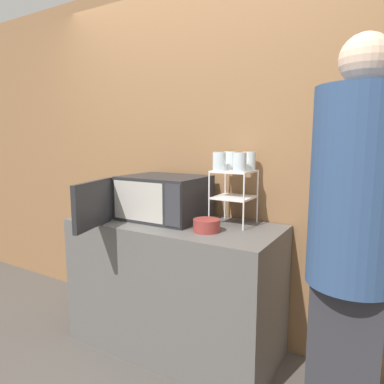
{
  "coord_description": "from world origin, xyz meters",
  "views": [
    {
      "loc": [
        1.24,
        -1.53,
        1.42
      ],
      "look_at": [
        0.12,
        0.35,
        1.09
      ],
      "focal_mm": 32.0,
      "sensor_mm": 36.0,
      "label": 1
    }
  ],
  "objects_px": {
    "bowl": "(207,226)",
    "person": "(352,244)",
    "glass_back_right": "(249,161)",
    "microwave": "(161,198)",
    "glass_front_left": "(219,161)",
    "glass_back_left": "(230,160)",
    "dish_rack": "(234,186)",
    "glass_front_right": "(240,162)"
  },
  "relations": [
    {
      "from": "bowl",
      "to": "person",
      "type": "xyz_separation_m",
      "value": [
        0.82,
        -0.33,
        0.1
      ]
    },
    {
      "from": "glass_back_right",
      "to": "microwave",
      "type": "bearing_deg",
      "value": -160.23
    },
    {
      "from": "glass_front_left",
      "to": "person",
      "type": "height_order",
      "value": "person"
    },
    {
      "from": "bowl",
      "to": "person",
      "type": "height_order",
      "value": "person"
    },
    {
      "from": "person",
      "to": "glass_front_left",
      "type": "bearing_deg",
      "value": 148.34
    },
    {
      "from": "microwave",
      "to": "person",
      "type": "height_order",
      "value": "person"
    },
    {
      "from": "microwave",
      "to": "glass_back_left",
      "type": "distance_m",
      "value": 0.53
    },
    {
      "from": "bowl",
      "to": "person",
      "type": "relative_size",
      "value": 0.09
    },
    {
      "from": "microwave",
      "to": "glass_front_left",
      "type": "xyz_separation_m",
      "value": [
        0.41,
        0.05,
        0.26
      ]
    },
    {
      "from": "microwave",
      "to": "glass_back_left",
      "type": "height_order",
      "value": "glass_back_left"
    },
    {
      "from": "dish_rack",
      "to": "glass_front_right",
      "type": "distance_m",
      "value": 0.18
    },
    {
      "from": "glass_front_right",
      "to": "person",
      "type": "xyz_separation_m",
      "value": [
        0.69,
        -0.51,
        -0.27
      ]
    },
    {
      "from": "glass_back_right",
      "to": "glass_front_right",
      "type": "distance_m",
      "value": 0.15
    },
    {
      "from": "microwave",
      "to": "person",
      "type": "bearing_deg",
      "value": -20.27
    },
    {
      "from": "glass_front_left",
      "to": "glass_back_right",
      "type": "distance_m",
      "value": 0.2
    },
    {
      "from": "glass_front_left",
      "to": "glass_front_right",
      "type": "height_order",
      "value": "same"
    },
    {
      "from": "glass_back_right",
      "to": "person",
      "type": "height_order",
      "value": "person"
    },
    {
      "from": "microwave",
      "to": "dish_rack",
      "type": "bearing_deg",
      "value": 14.37
    },
    {
      "from": "glass_back_left",
      "to": "bowl",
      "type": "height_order",
      "value": "glass_back_left"
    },
    {
      "from": "dish_rack",
      "to": "glass_front_left",
      "type": "relative_size",
      "value": 3.0
    },
    {
      "from": "dish_rack",
      "to": "microwave",
      "type": "bearing_deg",
      "value": -165.63
    },
    {
      "from": "glass_back_left",
      "to": "glass_front_right",
      "type": "bearing_deg",
      "value": -48.15
    },
    {
      "from": "dish_rack",
      "to": "glass_front_right",
      "type": "relative_size",
      "value": 3.0
    },
    {
      "from": "glass_back_right",
      "to": "bowl",
      "type": "distance_m",
      "value": 0.51
    },
    {
      "from": "glass_back_right",
      "to": "person",
      "type": "relative_size",
      "value": 0.06
    },
    {
      "from": "microwave",
      "to": "glass_back_right",
      "type": "bearing_deg",
      "value": 19.77
    },
    {
      "from": "glass_front_right",
      "to": "person",
      "type": "distance_m",
      "value": 0.9
    },
    {
      "from": "dish_rack",
      "to": "glass_front_left",
      "type": "xyz_separation_m",
      "value": [
        -0.07,
        -0.07,
        0.16
      ]
    },
    {
      "from": "dish_rack",
      "to": "person",
      "type": "relative_size",
      "value": 0.19
    },
    {
      "from": "glass_front_right",
      "to": "glass_back_left",
      "type": "xyz_separation_m",
      "value": [
        -0.13,
        0.15,
        0.0
      ]
    },
    {
      "from": "glass_front_left",
      "to": "bowl",
      "type": "relative_size",
      "value": 0.72
    },
    {
      "from": "glass_back_left",
      "to": "bowl",
      "type": "relative_size",
      "value": 0.72
    },
    {
      "from": "glass_front_right",
      "to": "glass_back_left",
      "type": "relative_size",
      "value": 1.0
    },
    {
      "from": "glass_front_right",
      "to": "bowl",
      "type": "bearing_deg",
      "value": -124.66
    },
    {
      "from": "bowl",
      "to": "glass_front_right",
      "type": "bearing_deg",
      "value": 55.34
    },
    {
      "from": "glass_front_left",
      "to": "person",
      "type": "bearing_deg",
      "value": -31.66
    },
    {
      "from": "glass_back_left",
      "to": "person",
      "type": "bearing_deg",
      "value": -38.67
    },
    {
      "from": "dish_rack",
      "to": "glass_back_right",
      "type": "height_order",
      "value": "glass_back_right"
    },
    {
      "from": "glass_back_right",
      "to": "bowl",
      "type": "height_order",
      "value": "glass_back_right"
    },
    {
      "from": "glass_front_right",
      "to": "glass_front_left",
      "type": "bearing_deg",
      "value": -179.51
    },
    {
      "from": "glass_front_right",
      "to": "bowl",
      "type": "height_order",
      "value": "glass_front_right"
    },
    {
      "from": "microwave",
      "to": "glass_back_right",
      "type": "relative_size",
      "value": 7.35
    }
  ]
}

